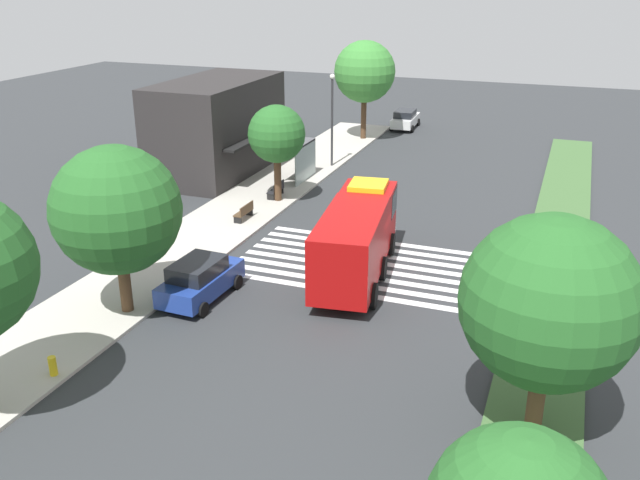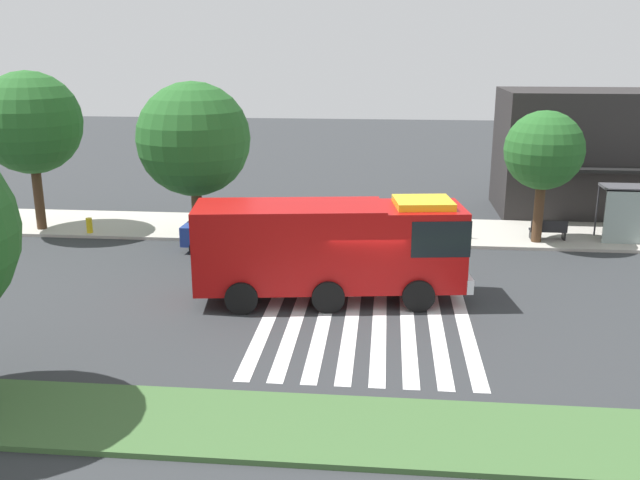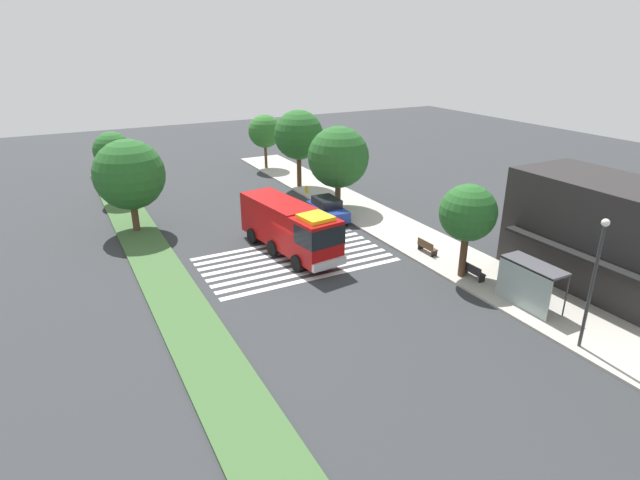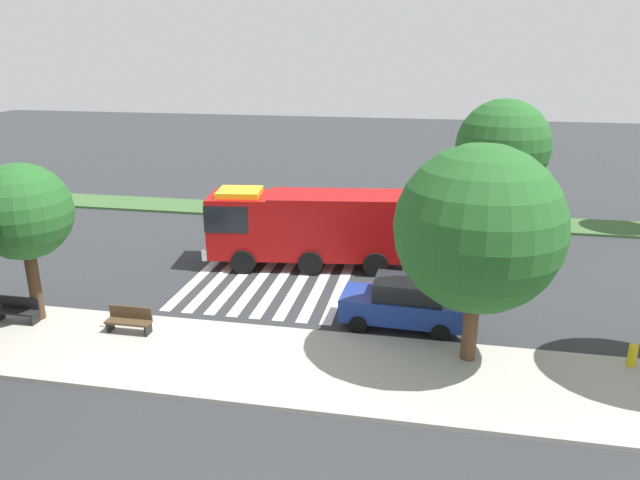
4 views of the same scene
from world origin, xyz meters
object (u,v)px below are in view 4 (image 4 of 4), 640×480
at_px(sidewalk_tree_center, 479,229).
at_px(fire_hydrant, 632,355).
at_px(sidewalk_tree_east, 23,213).
at_px(bench_west_of_shelter, 129,320).
at_px(bench_near_shelter, 18,310).
at_px(parked_car_west, 404,302).
at_px(fire_truck, 303,224).
at_px(median_tree_west, 503,146).

distance_m(sidewalk_tree_center, fire_hydrant, 6.45).
bearing_deg(sidewalk_tree_east, bench_west_of_shelter, 174.51).
bearing_deg(sidewalk_tree_center, fire_hydrant, -174.33).
relative_size(bench_near_shelter, sidewalk_tree_east, 0.28).
xyz_separation_m(bench_west_of_shelter, sidewalk_tree_center, (-11.58, -0.37, 3.90)).
height_order(parked_car_west, bench_near_shelter, parked_car_west).
relative_size(bench_near_shelter, fire_hydrant, 2.29).
relative_size(bench_near_shelter, sidewalk_tree_center, 0.23).
relative_size(sidewalk_tree_east, fire_hydrant, 8.27).
bearing_deg(fire_truck, fire_hydrant, 141.79).
relative_size(bench_west_of_shelter, fire_hydrant, 2.29).
distance_m(parked_car_west, fire_hydrant, 7.44).
bearing_deg(parked_car_west, sidewalk_tree_center, 137.28).
distance_m(sidewalk_tree_center, sidewalk_tree_east, 15.41).
height_order(sidewalk_tree_center, fire_hydrant, sidewalk_tree_center).
bearing_deg(median_tree_west, sidewalk_tree_east, 42.67).
relative_size(fire_truck, parked_car_west, 2.17).
xyz_separation_m(parked_car_west, bench_near_shelter, (13.78, 2.57, -0.34)).
bearing_deg(parked_car_west, bench_west_of_shelter, 17.57).
xyz_separation_m(parked_car_west, fire_hydrant, (-7.23, 1.70, -0.44)).
bearing_deg(median_tree_west, bench_west_of_shelter, 50.25).
relative_size(bench_west_of_shelter, sidewalk_tree_center, 0.23).
relative_size(bench_west_of_shelter, median_tree_west, 0.23).
height_order(bench_near_shelter, sidewalk_tree_center, sidewalk_tree_center).
distance_m(parked_car_west, median_tree_west, 15.23).
relative_size(parked_car_west, bench_west_of_shelter, 2.76).
relative_size(fire_truck, sidewalk_tree_center, 1.39).
distance_m(bench_west_of_shelter, sidewalk_tree_center, 12.22).
bearing_deg(fire_truck, sidewalk_tree_center, 125.18).
xyz_separation_m(bench_near_shelter, bench_west_of_shelter, (-4.40, 0.00, 0.00)).
xyz_separation_m(sidewalk_tree_center, median_tree_west, (-2.30, -16.32, -0.04)).
height_order(sidewalk_tree_east, fire_hydrant, sidewalk_tree_east).
distance_m(fire_truck, fire_hydrant, 14.18).
distance_m(bench_near_shelter, fire_hydrant, 21.03).
xyz_separation_m(bench_west_of_shelter, fire_hydrant, (-16.61, -0.87, -0.10)).
bearing_deg(sidewalk_tree_center, median_tree_west, -98.01).
bearing_deg(sidewalk_tree_east, parked_car_west, -170.55).
height_order(fire_truck, bench_west_of_shelter, fire_truck).
bearing_deg(sidewalk_tree_east, fire_hydrant, -178.60).
distance_m(parked_car_west, sidewalk_tree_east, 13.78).
bearing_deg(median_tree_west, sidewalk_tree_center, 81.99).
xyz_separation_m(bench_near_shelter, median_tree_west, (-18.28, -16.68, 3.86)).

